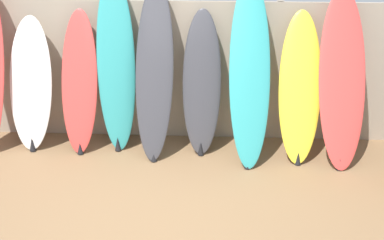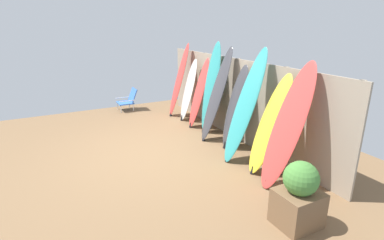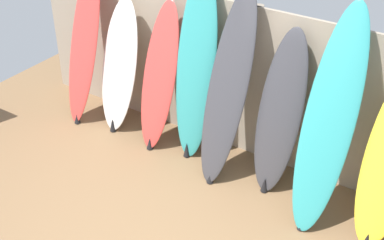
{
  "view_description": "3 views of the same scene",
  "coord_description": "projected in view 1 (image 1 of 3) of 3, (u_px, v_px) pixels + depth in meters",
  "views": [
    {
      "loc": [
        0.69,
        -4.49,
        3.07
      ],
      "look_at": [
        0.43,
        0.78,
        0.76
      ],
      "focal_mm": 50.0,
      "sensor_mm": 36.0,
      "label": 1
    },
    {
      "loc": [
        5.39,
        -1.87,
        2.54
      ],
      "look_at": [
        0.48,
        0.66,
        0.74
      ],
      "focal_mm": 28.0,
      "sensor_mm": 36.0,
      "label": 2
    },
    {
      "loc": [
        2.3,
        -2.71,
        3.74
      ],
      "look_at": [
        -0.07,
        0.89,
        1.0
      ],
      "focal_mm": 50.0,
      "sensor_mm": 36.0,
      "label": 3
    }
  ],
  "objects": [
    {
      "name": "ground",
      "position": [
        145.0,
        219.0,
        5.37
      ],
      "size": [
        7.68,
        7.68,
        0.0
      ],
      "primitive_type": "plane",
      "color": "brown"
    },
    {
      "name": "fence_back",
      "position": [
        163.0,
        71.0,
        6.85
      ],
      "size": [
        6.08,
        0.11,
        1.8
      ],
      "color": "gray",
      "rests_on": "ground"
    },
    {
      "name": "surfboard_white_1",
      "position": [
        31.0,
        85.0,
        6.61
      ],
      "size": [
        0.61,
        0.55,
        1.65
      ],
      "color": "white",
      "rests_on": "ground"
    },
    {
      "name": "surfboard_red_2",
      "position": [
        79.0,
        83.0,
        6.55
      ],
      "size": [
        0.48,
        0.58,
        1.74
      ],
      "color": "#D13D38",
      "rests_on": "ground"
    },
    {
      "name": "surfboard_teal_3",
      "position": [
        116.0,
        66.0,
        6.51
      ],
      "size": [
        0.52,
        0.51,
        2.15
      ],
      "color": "teal",
      "rests_on": "ground"
    },
    {
      "name": "surfboard_charcoal_4",
      "position": [
        154.0,
        73.0,
        6.37
      ],
      "size": [
        0.49,
        0.76,
        2.08
      ],
      "color": "#38383D",
      "rests_on": "ground"
    },
    {
      "name": "surfboard_charcoal_5",
      "position": [
        202.0,
        84.0,
        6.51
      ],
      "size": [
        0.47,
        0.53,
        1.75
      ],
      "color": "#38383D",
      "rests_on": "ground"
    },
    {
      "name": "surfboard_teal_6",
      "position": [
        250.0,
        74.0,
        6.24
      ],
      "size": [
        0.52,
        0.88,
        2.14
      ],
      "color": "teal",
      "rests_on": "ground"
    },
    {
      "name": "surfboard_yellow_7",
      "position": [
        300.0,
        88.0,
        6.37
      ],
      "size": [
        0.52,
        0.76,
        1.75
      ],
      "color": "yellow",
      "rests_on": "ground"
    },
    {
      "name": "surfboard_red_8",
      "position": [
        342.0,
        81.0,
        6.23
      ],
      "size": [
        0.59,
        0.87,
        2.01
      ],
      "color": "#D13D38",
      "rests_on": "ground"
    }
  ]
}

